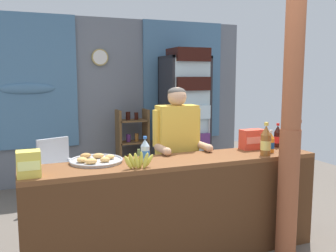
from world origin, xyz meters
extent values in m
plane|color=#665B51|center=(0.00, 1.26, 0.00)|extent=(8.16, 8.16, 0.00)
cube|color=slate|center=(0.00, 3.20, 1.26)|extent=(4.63, 0.12, 2.52)
cube|color=teal|center=(-1.16, 3.11, 1.56)|extent=(1.39, 0.04, 1.93)
ellipsoid|color=teal|center=(-1.16, 3.09, 1.46)|extent=(0.77, 0.10, 0.16)
cube|color=teal|center=(1.28, 3.11, 1.56)|extent=(1.39, 0.04, 1.93)
ellipsoid|color=teal|center=(1.28, 3.09, 1.46)|extent=(0.76, 0.10, 0.16)
cylinder|color=tan|center=(-0.11, 3.12, 1.92)|extent=(0.25, 0.03, 0.25)
cylinder|color=white|center=(-0.11, 3.11, 1.92)|extent=(0.22, 0.01, 0.22)
cube|color=beige|center=(-0.64, 3.12, 1.66)|extent=(0.24, 0.02, 0.18)
cube|color=brown|center=(0.00, 0.39, 0.89)|extent=(2.66, 0.50, 0.04)
cube|color=#4E2E18|center=(0.00, 0.16, 0.43)|extent=(2.66, 0.04, 0.87)
cube|color=#4E2E18|center=(-1.29, 0.39, 0.43)|extent=(0.08, 0.45, 0.87)
cube|color=#4E2E18|center=(1.29, 0.39, 0.43)|extent=(0.08, 0.45, 0.87)
cylinder|color=#995133|center=(0.92, 0.01, 0.59)|extent=(0.18, 0.18, 1.18)
cylinder|color=#995133|center=(0.92, 0.01, 1.76)|extent=(0.17, 0.17, 1.18)
ellipsoid|color=#995133|center=(1.00, 0.01, 1.24)|extent=(0.06, 0.05, 0.08)
cube|color=#232328|center=(1.10, 2.95, 0.97)|extent=(0.65, 0.04, 1.94)
cube|color=#232328|center=(0.80, 2.67, 0.97)|extent=(0.04, 0.60, 1.94)
cube|color=#232328|center=(1.41, 2.67, 0.97)|extent=(0.04, 0.60, 1.94)
cube|color=#232328|center=(1.10, 2.67, 1.92)|extent=(0.65, 0.60, 0.04)
cube|color=#232328|center=(1.10, 2.67, 0.04)|extent=(0.65, 0.60, 0.08)
cube|color=silver|center=(1.10, 2.38, 1.02)|extent=(0.59, 0.02, 1.78)
cylinder|color=#B7B7BC|center=(1.37, 2.35, 0.97)|extent=(0.02, 0.02, 0.40)
cube|color=silver|center=(1.10, 2.67, 0.57)|extent=(0.57, 0.52, 0.02)
cube|color=#56286B|center=(1.10, 2.55, 0.68)|extent=(0.53, 0.48, 0.20)
cube|color=silver|center=(1.10, 2.67, 0.99)|extent=(0.57, 0.52, 0.02)
cube|color=silver|center=(1.10, 2.55, 1.10)|extent=(0.53, 0.48, 0.20)
cube|color=silver|center=(1.10, 2.67, 1.42)|extent=(0.57, 0.52, 0.02)
cube|color=black|center=(1.10, 2.55, 1.53)|extent=(0.53, 0.48, 0.20)
cube|color=silver|center=(1.10, 2.67, 1.84)|extent=(0.57, 0.52, 0.02)
cube|color=black|center=(1.10, 2.55, 1.95)|extent=(0.53, 0.48, 0.20)
cube|color=brown|center=(0.09, 2.87, 0.56)|extent=(0.04, 0.28, 1.13)
cube|color=brown|center=(0.53, 2.87, 0.56)|extent=(0.04, 0.28, 1.13)
cube|color=brown|center=(0.31, 2.87, 0.96)|extent=(0.44, 0.28, 0.02)
cylinder|color=black|center=(0.25, 2.87, 1.03)|extent=(0.07, 0.07, 0.13)
cylinder|color=black|center=(0.38, 2.87, 1.03)|extent=(0.06, 0.06, 0.11)
cube|color=brown|center=(0.31, 2.87, 0.62)|extent=(0.44, 0.28, 0.02)
cylinder|color=#56286B|center=(0.25, 2.87, 0.69)|extent=(0.07, 0.07, 0.12)
cylinder|color=brown|center=(0.38, 2.87, 0.69)|extent=(0.06, 0.06, 0.12)
cube|color=brown|center=(0.31, 2.87, 0.28)|extent=(0.44, 0.28, 0.02)
cylinder|color=orange|center=(0.25, 2.87, 0.36)|extent=(0.06, 0.06, 0.13)
cylinder|color=silver|center=(0.38, 2.87, 0.36)|extent=(0.06, 0.06, 0.13)
cube|color=silver|center=(-0.84, 2.07, 0.44)|extent=(0.57, 0.57, 0.04)
cube|color=silver|center=(-0.91, 2.25, 0.66)|extent=(0.40, 0.19, 0.40)
cylinder|color=silver|center=(-0.95, 1.82, 0.22)|extent=(0.04, 0.04, 0.44)
cylinder|color=silver|center=(-0.59, 1.96, 0.22)|extent=(0.04, 0.04, 0.44)
cylinder|color=silver|center=(-1.09, 2.17, 0.22)|extent=(0.04, 0.04, 0.44)
cylinder|color=silver|center=(-0.73, 2.31, 0.22)|extent=(0.04, 0.04, 0.44)
cube|color=silver|center=(-1.03, 1.99, 0.56)|extent=(0.18, 0.38, 0.03)
cube|color=silver|center=(-0.65, 2.14, 0.56)|extent=(0.18, 0.38, 0.03)
cylinder|color=#28282D|center=(0.10, 0.83, 0.41)|extent=(0.11, 0.11, 0.82)
cylinder|color=#28282D|center=(0.27, 0.83, 0.41)|extent=(0.11, 0.11, 0.82)
cube|color=gold|center=(0.18, 0.83, 1.08)|extent=(0.41, 0.20, 0.53)
sphere|color=tan|center=(0.18, 0.83, 1.44)|extent=(0.19, 0.19, 0.19)
ellipsoid|color=#4C4742|center=(0.18, 0.84, 1.48)|extent=(0.18, 0.18, 0.10)
cylinder|color=gold|center=(-0.04, 0.83, 1.13)|extent=(0.08, 0.08, 0.36)
cylinder|color=tan|center=(-0.04, 0.68, 0.95)|extent=(0.07, 0.26, 0.07)
sphere|color=tan|center=(-0.04, 0.55, 0.95)|extent=(0.08, 0.08, 0.08)
cylinder|color=gold|center=(0.40, 0.83, 1.13)|extent=(0.08, 0.08, 0.36)
cylinder|color=tan|center=(0.40, 0.68, 0.95)|extent=(0.07, 0.26, 0.07)
sphere|color=tan|center=(0.40, 0.55, 0.95)|extent=(0.08, 0.08, 0.08)
cylinder|color=brown|center=(0.82, 0.23, 1.00)|extent=(0.09, 0.09, 0.19)
cone|color=brown|center=(0.82, 0.23, 1.14)|extent=(0.09, 0.09, 0.09)
cylinder|color=#E5CC4C|center=(0.82, 0.23, 1.20)|extent=(0.04, 0.04, 0.03)
cylinder|color=#E5D166|center=(0.82, 0.23, 1.00)|extent=(0.10, 0.10, 0.09)
cylinder|color=silver|center=(-0.30, 0.40, 0.98)|extent=(0.08, 0.08, 0.14)
cone|color=silver|center=(-0.30, 0.40, 1.08)|extent=(0.08, 0.08, 0.06)
cylinder|color=blue|center=(-0.30, 0.40, 1.12)|extent=(0.03, 0.03, 0.02)
cylinder|color=blue|center=(-0.30, 0.40, 0.98)|extent=(0.08, 0.08, 0.06)
cylinder|color=orange|center=(0.96, 0.33, 0.97)|extent=(0.07, 0.07, 0.13)
cone|color=orange|center=(0.96, 0.33, 1.07)|extent=(0.07, 0.07, 0.06)
cylinder|color=white|center=(0.96, 0.33, 1.11)|extent=(0.03, 0.03, 0.02)
cylinder|color=#194C99|center=(0.96, 0.33, 0.97)|extent=(0.08, 0.08, 0.06)
cylinder|color=#56286B|center=(1.19, 0.28, 0.97)|extent=(0.07, 0.07, 0.13)
cone|color=#56286B|center=(1.19, 0.28, 1.07)|extent=(0.07, 0.07, 0.06)
cylinder|color=silver|center=(1.19, 0.28, 1.11)|extent=(0.03, 0.03, 0.02)
cylinder|color=purple|center=(1.19, 0.28, 0.97)|extent=(0.08, 0.08, 0.06)
cylinder|color=black|center=(1.19, 0.52, 0.98)|extent=(0.07, 0.07, 0.15)
cone|color=black|center=(1.19, 0.52, 1.10)|extent=(0.07, 0.07, 0.07)
cylinder|color=red|center=(1.19, 0.52, 1.14)|extent=(0.03, 0.03, 0.02)
cylinder|color=red|center=(1.19, 0.52, 0.98)|extent=(0.07, 0.07, 0.07)
cube|color=#EAD14C|center=(-1.24, 0.26, 1.00)|extent=(0.17, 0.14, 0.19)
cube|color=#FFFF8C|center=(-1.24, 0.19, 1.00)|extent=(0.15, 0.00, 0.07)
cube|color=#E5422D|center=(0.88, 0.53, 1.01)|extent=(0.23, 0.13, 0.20)
cube|color=#FF826D|center=(0.88, 0.47, 1.01)|extent=(0.21, 0.00, 0.07)
cylinder|color=#BCBCC1|center=(-0.69, 0.53, 0.92)|extent=(0.44, 0.44, 0.02)
torus|color=#BCBCC1|center=(-0.69, 0.53, 0.93)|extent=(0.45, 0.45, 0.02)
ellipsoid|color=tan|center=(-0.57, 0.55, 0.94)|extent=(0.08, 0.08, 0.04)
ellipsoid|color=tan|center=(-0.66, 0.61, 0.95)|extent=(0.10, 0.06, 0.05)
ellipsoid|color=#C68947|center=(-0.76, 0.67, 0.95)|extent=(0.10, 0.07, 0.04)
ellipsoid|color=tan|center=(-0.82, 0.51, 0.95)|extent=(0.09, 0.09, 0.05)
ellipsoid|color=tan|center=(-0.76, 0.42, 0.95)|extent=(0.11, 0.07, 0.05)
ellipsoid|color=tan|center=(-0.63, 0.45, 0.95)|extent=(0.08, 0.07, 0.04)
ellipsoid|color=#DBCC42|center=(-0.50, 0.21, 0.96)|extent=(0.09, 0.04, 0.13)
ellipsoid|color=#DBCC42|center=(-0.47, 0.22, 0.97)|extent=(0.08, 0.04, 0.14)
ellipsoid|color=#DBCC42|center=(-0.43, 0.21, 0.97)|extent=(0.06, 0.05, 0.14)
ellipsoid|color=#DBCC42|center=(-0.40, 0.21, 0.97)|extent=(0.04, 0.04, 0.15)
ellipsoid|color=#DBCC42|center=(-0.36, 0.19, 0.97)|extent=(0.07, 0.03, 0.14)
ellipsoid|color=#DBCC42|center=(-0.33, 0.21, 0.96)|extent=(0.09, 0.03, 0.12)
cylinder|color=olive|center=(-0.41, 0.21, 1.04)|extent=(0.02, 0.02, 0.05)
camera|label=1|loc=(-1.27, -2.56, 1.64)|focal=39.53mm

